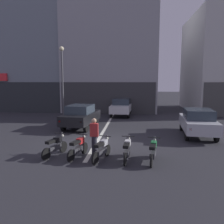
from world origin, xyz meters
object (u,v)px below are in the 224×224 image
object	(u,v)px
car_silver_parked_kerbside	(198,121)
motorcycle_red_row_left_mid	(78,147)
motorcycle_white_row_right_mid	(127,150)
person_by_motorcycles	(94,136)
street_lamp	(62,76)
motorcycle_black_row_leftmost	(55,146)
car_white_down_street	(121,107)
car_black_crossing_near	(81,116)
motorcycle_silver_row_centre	(102,149)
motorcycle_green_row_rightmost	(153,151)

from	to	relation	value
car_silver_parked_kerbside	motorcycle_red_row_left_mid	distance (m)	7.69
motorcycle_white_row_right_mid	person_by_motorcycles	xyz separation A→B (m)	(-1.49, 0.58, 0.40)
motorcycle_white_row_right_mid	street_lamp	bearing A→B (deg)	122.65
street_lamp	motorcycle_black_row_leftmost	distance (m)	9.07
motorcycle_black_row_leftmost	motorcycle_red_row_left_mid	size ratio (longest dim) A/B	0.98
car_white_down_street	street_lamp	bearing A→B (deg)	-141.09
car_silver_parked_kerbside	street_lamp	distance (m)	10.66
car_black_crossing_near	motorcycle_red_row_left_mid	distance (m)	6.23
motorcycle_silver_row_centre	street_lamp	bearing A→B (deg)	117.17
motorcycle_red_row_left_mid	motorcycle_white_row_right_mid	world-z (taller)	same
motorcycle_red_row_left_mid	person_by_motorcycles	size ratio (longest dim) A/B	0.97
motorcycle_red_row_left_mid	motorcycle_silver_row_centre	xyz separation A→B (m)	(1.06, -0.20, 0.00)
car_silver_parked_kerbside	motorcycle_green_row_rightmost	bearing A→B (deg)	-123.12
street_lamp	motorcycle_white_row_right_mid	xyz separation A→B (m)	(5.41, -8.44, -3.25)
car_white_down_street	motorcycle_red_row_left_mid	world-z (taller)	car_white_down_street
car_silver_parked_kerbside	motorcycle_black_row_leftmost	bearing A→B (deg)	-149.30
motorcycle_silver_row_centre	car_black_crossing_near	bearing A→B (deg)	110.71
car_black_crossing_near	car_silver_parked_kerbside	distance (m)	7.74
motorcycle_green_row_rightmost	street_lamp	bearing A→B (deg)	127.19
motorcycle_black_row_leftmost	car_white_down_street	bearing A→B (deg)	78.91
motorcycle_red_row_left_mid	motorcycle_green_row_rightmost	bearing A→B (deg)	-4.65
motorcycle_black_row_leftmost	motorcycle_green_row_rightmost	distance (m)	4.26
car_white_down_street	motorcycle_green_row_rightmost	distance (m)	12.35
car_white_down_street	motorcycle_green_row_rightmost	bearing A→B (deg)	-81.01
car_silver_parked_kerbside	motorcycle_silver_row_centre	bearing A→B (deg)	-138.17
car_silver_parked_kerbside	car_white_down_street	bearing A→B (deg)	123.75
motorcycle_white_row_right_mid	person_by_motorcycles	size ratio (longest dim) A/B	1.00
street_lamp	motorcycle_green_row_rightmost	size ratio (longest dim) A/B	3.63
street_lamp	motorcycle_white_row_right_mid	size ratio (longest dim) A/B	3.60
motorcycle_white_row_right_mid	car_black_crossing_near	bearing A→B (deg)	118.79
street_lamp	motorcycle_black_row_leftmost	size ratio (longest dim) A/B	3.76
street_lamp	person_by_motorcycles	xyz separation A→B (m)	(3.92, -7.86, -2.86)
car_white_down_street	street_lamp	distance (m)	6.48
motorcycle_silver_row_centre	person_by_motorcycles	distance (m)	0.84
person_by_motorcycles	motorcycle_silver_row_centre	bearing A→B (deg)	-55.04
motorcycle_black_row_leftmost	motorcycle_green_row_rightmost	xyz separation A→B (m)	(4.25, -0.36, 0.00)
car_black_crossing_near	motorcycle_silver_row_centre	xyz separation A→B (m)	(2.37, -6.28, -0.43)
car_black_crossing_near	motorcycle_green_row_rightmost	distance (m)	7.78
street_lamp	person_by_motorcycles	bearing A→B (deg)	-63.48
car_silver_parked_kerbside	street_lamp	bearing A→B (deg)	158.19
car_black_crossing_near	motorcycle_white_row_right_mid	xyz separation A→B (m)	(3.43, -6.25, -0.43)
car_white_down_street	car_black_crossing_near	bearing A→B (deg)	-113.67
car_black_crossing_near	motorcycle_black_row_leftmost	xyz separation A→B (m)	(0.25, -5.97, -0.43)
car_black_crossing_near	motorcycle_white_row_right_mid	size ratio (longest dim) A/B	2.56
car_black_crossing_near	street_lamp	distance (m)	4.08
motorcycle_black_row_leftmost	motorcycle_red_row_left_mid	distance (m)	1.07
car_white_down_street	motorcycle_white_row_right_mid	world-z (taller)	car_white_down_street
car_silver_parked_kerbside	motorcycle_green_row_rightmost	xyz separation A→B (m)	(-3.07, -4.71, -0.43)
car_black_crossing_near	car_silver_parked_kerbside	xyz separation A→B (m)	(7.57, -1.63, 0.00)
motorcycle_white_row_right_mid	person_by_motorcycles	world-z (taller)	person_by_motorcycles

